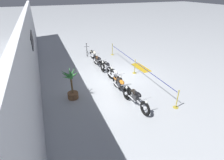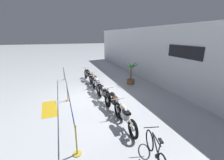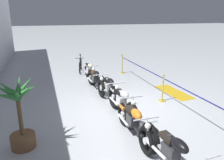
{
  "view_description": "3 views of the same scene",
  "coord_description": "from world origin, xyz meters",
  "px_view_note": "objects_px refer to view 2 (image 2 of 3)",
  "views": [
    {
      "loc": [
        -9.92,
        4.4,
        5.46
      ],
      "look_at": [
        -1.21,
        0.88,
        0.5
      ],
      "focal_mm": 28.0,
      "sensor_mm": 36.0,
      "label": 1
    },
    {
      "loc": [
        8.27,
        -1.62,
        3.58
      ],
      "look_at": [
        -0.24,
        1.38,
        0.86
      ],
      "focal_mm": 24.0,
      "sensor_mm": 36.0,
      "label": 2
    },
    {
      "loc": [
        -6.59,
        2.72,
        3.11
      ],
      "look_at": [
        0.69,
        0.38,
        0.8
      ],
      "focal_mm": 35.0,
      "sensor_mm": 36.0,
      "label": 3
    }
  ],
  "objects_px": {
    "stanchion_far_left": "(66,81)",
    "motorcycle_black_3": "(103,93)",
    "motorcycle_black_0": "(88,75)",
    "floor_banner": "(50,109)",
    "potted_palm_left_of_row": "(131,73)",
    "motorcycle_orange_1": "(95,80)",
    "motorcycle_black_4": "(114,102)",
    "stanchion_mid_left": "(68,95)",
    "motorcycle_silver_2": "(97,85)",
    "stanchion_mid_right": "(77,145)",
    "motorcycle_cream_5": "(125,116)",
    "bicycle": "(156,151)"
  },
  "relations": [
    {
      "from": "motorcycle_black_0",
      "to": "stanchion_far_left",
      "type": "height_order",
      "value": "stanchion_far_left"
    },
    {
      "from": "motorcycle_orange_1",
      "to": "motorcycle_silver_2",
      "type": "height_order",
      "value": "motorcycle_silver_2"
    },
    {
      "from": "motorcycle_cream_5",
      "to": "stanchion_mid_left",
      "type": "xyz_separation_m",
      "value": [
        -3.37,
        -2.0,
        -0.11
      ]
    },
    {
      "from": "motorcycle_cream_5",
      "to": "potted_palm_left_of_row",
      "type": "relative_size",
      "value": 1.28
    },
    {
      "from": "motorcycle_black_3",
      "to": "stanchion_far_left",
      "type": "bearing_deg",
      "value": -138.85
    },
    {
      "from": "stanchion_far_left",
      "to": "stanchion_mid_right",
      "type": "bearing_deg",
      "value": -0.0
    },
    {
      "from": "motorcycle_black_3",
      "to": "stanchion_mid_left",
      "type": "height_order",
      "value": "stanchion_mid_left"
    },
    {
      "from": "motorcycle_silver_2",
      "to": "stanchion_mid_right",
      "type": "relative_size",
      "value": 2.21
    },
    {
      "from": "motorcycle_silver_2",
      "to": "floor_banner",
      "type": "xyz_separation_m",
      "value": [
        1.49,
        -2.85,
        -0.47
      ]
    },
    {
      "from": "motorcycle_black_3",
      "to": "motorcycle_black_4",
      "type": "distance_m",
      "value": 1.27
    },
    {
      "from": "motorcycle_black_4",
      "to": "bicycle",
      "type": "relative_size",
      "value": 1.46
    },
    {
      "from": "motorcycle_silver_2",
      "to": "potted_palm_left_of_row",
      "type": "relative_size",
      "value": 1.34
    },
    {
      "from": "motorcycle_silver_2",
      "to": "stanchion_mid_right",
      "type": "xyz_separation_m",
      "value": [
        5.04,
        -1.89,
        -0.12
      ]
    },
    {
      "from": "motorcycle_orange_1",
      "to": "stanchion_mid_left",
      "type": "distance_m",
      "value": 2.85
    },
    {
      "from": "motorcycle_cream_5",
      "to": "stanchion_far_left",
      "type": "xyz_separation_m",
      "value": [
        -4.81,
        -2.0,
        0.25
      ]
    },
    {
      "from": "bicycle",
      "to": "stanchion_mid_right",
      "type": "xyz_separation_m",
      "value": [
        -1.05,
        -2.12,
        -0.01
      ]
    },
    {
      "from": "stanchion_mid_left",
      "to": "floor_banner",
      "type": "relative_size",
      "value": 0.56
    },
    {
      "from": "potted_palm_left_of_row",
      "to": "motorcycle_silver_2",
      "type": "bearing_deg",
      "value": -74.74
    },
    {
      "from": "motorcycle_orange_1",
      "to": "motorcycle_black_3",
      "type": "distance_m",
      "value": 2.69
    },
    {
      "from": "stanchion_mid_left",
      "to": "stanchion_far_left",
      "type": "bearing_deg",
      "value": 180.0
    },
    {
      "from": "motorcycle_orange_1",
      "to": "floor_banner",
      "type": "xyz_separation_m",
      "value": [
        2.7,
        -2.99,
        -0.46
      ]
    },
    {
      "from": "stanchion_mid_left",
      "to": "motorcycle_orange_1",
      "type": "bearing_deg",
      "value": 134.52
    },
    {
      "from": "motorcycle_black_0",
      "to": "floor_banner",
      "type": "xyz_separation_m",
      "value": [
        4.22,
        -2.81,
        -0.46
      ]
    },
    {
      "from": "stanchion_far_left",
      "to": "motorcycle_black_3",
      "type": "bearing_deg",
      "value": 41.15
    },
    {
      "from": "stanchion_mid_left",
      "to": "floor_banner",
      "type": "distance_m",
      "value": 1.24
    },
    {
      "from": "motorcycle_cream_5",
      "to": "potted_palm_left_of_row",
      "type": "height_order",
      "value": "potted_palm_left_of_row"
    },
    {
      "from": "motorcycle_black_3",
      "to": "motorcycle_cream_5",
      "type": "relative_size",
      "value": 1.07
    },
    {
      "from": "potted_palm_left_of_row",
      "to": "motorcycle_cream_5",
      "type": "bearing_deg",
      "value": -29.0
    },
    {
      "from": "motorcycle_black_0",
      "to": "motorcycle_cream_5",
      "type": "height_order",
      "value": "motorcycle_black_0"
    },
    {
      "from": "motorcycle_black_0",
      "to": "motorcycle_cream_5",
      "type": "relative_size",
      "value": 1.07
    },
    {
      "from": "motorcycle_black_0",
      "to": "bicycle",
      "type": "relative_size",
      "value": 1.45
    },
    {
      "from": "motorcycle_orange_1",
      "to": "stanchion_far_left",
      "type": "height_order",
      "value": "stanchion_far_left"
    },
    {
      "from": "motorcycle_black_0",
      "to": "potted_palm_left_of_row",
      "type": "bearing_deg",
      "value": 55.96
    },
    {
      "from": "motorcycle_orange_1",
      "to": "potted_palm_left_of_row",
      "type": "bearing_deg",
      "value": 80.93
    },
    {
      "from": "motorcycle_silver_2",
      "to": "floor_banner",
      "type": "height_order",
      "value": "motorcycle_silver_2"
    },
    {
      "from": "motorcycle_black_0",
      "to": "stanchion_mid_right",
      "type": "height_order",
      "value": "stanchion_mid_right"
    },
    {
      "from": "motorcycle_cream_5",
      "to": "stanchion_far_left",
      "type": "relative_size",
      "value": 0.25
    },
    {
      "from": "motorcycle_silver_2",
      "to": "stanchion_mid_right",
      "type": "bearing_deg",
      "value": -20.54
    },
    {
      "from": "motorcycle_black_4",
      "to": "potted_palm_left_of_row",
      "type": "height_order",
      "value": "potted_palm_left_of_row"
    },
    {
      "from": "motorcycle_black_0",
      "to": "motorcycle_orange_1",
      "type": "bearing_deg",
      "value": 6.78
    },
    {
      "from": "motorcycle_orange_1",
      "to": "motorcycle_silver_2",
      "type": "relative_size",
      "value": 0.92
    },
    {
      "from": "motorcycle_black_0",
      "to": "stanchion_mid_left",
      "type": "height_order",
      "value": "stanchion_mid_left"
    },
    {
      "from": "bicycle",
      "to": "stanchion_mid_right",
      "type": "height_order",
      "value": "stanchion_mid_right"
    },
    {
      "from": "stanchion_far_left",
      "to": "stanchion_mid_left",
      "type": "height_order",
      "value": "same"
    },
    {
      "from": "motorcycle_black_3",
      "to": "motorcycle_cream_5",
      "type": "xyz_separation_m",
      "value": [
        2.68,
        0.14,
        0.0
      ]
    },
    {
      "from": "motorcycle_black_3",
      "to": "motorcycle_silver_2",
      "type": "bearing_deg",
      "value": 178.9
    },
    {
      "from": "motorcycle_cream_5",
      "to": "stanchion_mid_left",
      "type": "height_order",
      "value": "stanchion_mid_left"
    },
    {
      "from": "motorcycle_orange_1",
      "to": "stanchion_far_left",
      "type": "xyz_separation_m",
      "value": [
        0.56,
        -2.03,
        0.26
      ]
    },
    {
      "from": "motorcycle_black_0",
      "to": "stanchion_mid_left",
      "type": "bearing_deg",
      "value": -27.75
    },
    {
      "from": "stanchion_far_left",
      "to": "motorcycle_black_0",
      "type": "bearing_deg",
      "value": 138.34
    }
  ]
}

